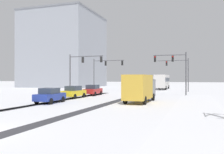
% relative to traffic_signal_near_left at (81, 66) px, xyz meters
% --- Properties ---
extents(wheel_track_left_lane, '(0.92, 34.14, 0.01)m').
position_rel_traffic_signal_near_left_xyz_m(wheel_track_left_lane, '(2.33, -11.45, -4.63)').
color(wheel_track_left_lane, '#38383D').
rests_on(wheel_track_left_lane, ground).
extents(wheel_track_right_lane, '(1.11, 34.14, 0.01)m').
position_rel_traffic_signal_near_left_xyz_m(wheel_track_right_lane, '(8.69, -11.45, -4.63)').
color(wheel_track_right_lane, '#38383D').
rests_on(wheel_track_right_lane, ground).
extents(wheel_track_center, '(0.87, 34.14, 0.01)m').
position_rel_traffic_signal_near_left_xyz_m(wheel_track_center, '(2.02, -11.45, -4.63)').
color(wheel_track_center, '#38383D').
rests_on(wheel_track_center, ground).
extents(sidewalk_kerb_right, '(4.00, 34.14, 0.12)m').
position_rel_traffic_signal_near_left_xyz_m(sidewalk_kerb_right, '(17.43, -13.00, -4.58)').
color(sidewalk_kerb_right, white).
rests_on(sidewalk_kerb_right, ground).
extents(traffic_signal_near_left, '(5.93, 0.52, 6.50)m').
position_rel_traffic_signal_near_left_xyz_m(traffic_signal_near_left, '(0.00, 0.00, 0.00)').
color(traffic_signal_near_left, '#47474C').
rests_on(traffic_signal_near_left, ground).
extents(traffic_signal_near_right, '(4.82, 0.67, 6.50)m').
position_rel_traffic_signal_near_left_xyz_m(traffic_signal_near_right, '(14.40, 1.94, -0.05)').
color(traffic_signal_near_right, '#47474C').
rests_on(traffic_signal_near_right, ground).
extents(traffic_signal_far_left, '(6.34, 0.38, 6.50)m').
position_rel_traffic_signal_near_left_xyz_m(traffic_signal_far_left, '(0.16, 10.08, 0.02)').
color(traffic_signal_far_left, '#47474C').
rests_on(traffic_signal_far_left, ground).
extents(traffic_signal_far_right, '(5.96, 0.38, 6.50)m').
position_rel_traffic_signal_near_left_xyz_m(traffic_signal_far_right, '(14.40, 14.06, -0.22)').
color(traffic_signal_far_right, '#47474C').
rests_on(traffic_signal_far_right, ground).
extents(car_red_lead, '(1.94, 4.15, 1.62)m').
position_rel_traffic_signal_near_left_xyz_m(car_red_lead, '(2.44, -0.93, -3.82)').
color(car_red_lead, red).
rests_on(car_red_lead, ground).
extents(car_yellow_cab_second, '(1.90, 4.13, 1.62)m').
position_rel_traffic_signal_near_left_xyz_m(car_yellow_cab_second, '(2.06, -6.49, -3.82)').
color(car_yellow_cab_second, yellow).
rests_on(car_yellow_cab_second, ground).
extents(car_blue_third, '(1.97, 4.17, 1.62)m').
position_rel_traffic_signal_near_left_xyz_m(car_blue_third, '(2.65, -13.03, -3.82)').
color(car_blue_third, '#233899').
rests_on(car_blue_third, ground).
extents(bus_oncoming, '(2.81, 11.04, 3.38)m').
position_rel_traffic_signal_near_left_xyz_m(bus_oncoming, '(9.89, 23.10, -2.65)').
color(bus_oncoming, silver).
rests_on(bus_oncoming, ground).
extents(box_truck_delivery, '(2.40, 7.44, 3.02)m').
position_rel_traffic_signal_near_left_xyz_m(box_truck_delivery, '(11.54, -8.94, -3.00)').
color(box_truck_delivery, slate).
rests_on(box_truck_delivery, ground).
extents(office_building_far_left_block, '(19.97, 21.10, 22.01)m').
position_rel_traffic_signal_near_left_xyz_m(office_building_far_left_block, '(-20.44, 30.69, 6.38)').
color(office_building_far_left_block, '#9399A3').
rests_on(office_building_far_left_block, ground).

